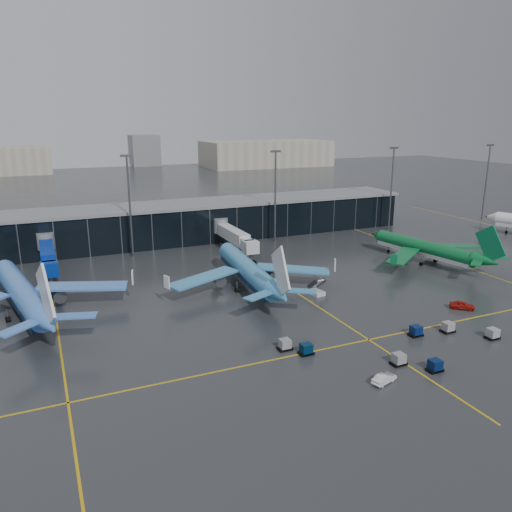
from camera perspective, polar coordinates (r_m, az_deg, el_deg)
name	(u,v)px	position (r m, az deg, el deg)	size (l,w,h in m)	color
ground	(271,316)	(89.12, 1.75, -6.91)	(600.00, 600.00, 0.00)	#282B2D
terminal_pier	(177,222)	(143.71, -8.97, 3.85)	(142.00, 17.00, 10.70)	black
jet_bridges	(48,254)	(120.86, -22.72, 0.19)	(94.00, 27.50, 7.20)	#595B60
flood_masts	(207,198)	(132.29, -5.65, 6.66)	(203.00, 0.50, 25.50)	#595B60
distant_hangars	(168,156)	(355.71, -10.03, 11.21)	(260.00, 71.00, 22.00)	#B2AD99
taxi_lines	(293,290)	(102.20, 4.25, -3.95)	(220.00, 120.00, 0.02)	gold
airliner_arkefly	(20,279)	(96.99, -25.39, -2.35)	(38.53, 43.89, 13.49)	#427CD8
airliner_klm_near	(247,258)	(101.83, -1.03, -0.24)	(36.25, 41.29, 12.69)	#3989BD
airliner_aer_lingus	(424,239)	(126.86, 18.67, 1.83)	(33.00, 37.58, 11.55)	#0B612D
baggage_carts	(399,344)	(80.05, 15.98, -9.65)	(34.28, 15.86, 1.70)	black
mobile_airstair	(316,291)	(100.17, 6.91, -3.97)	(2.68, 3.51, 3.45)	silver
service_van_red	(462,305)	(99.67, 22.50, -5.20)	(1.77, 4.39, 1.50)	#A4130C
service_van_white	(384,378)	(70.17, 14.44, -13.39)	(1.36, 3.90, 1.29)	silver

